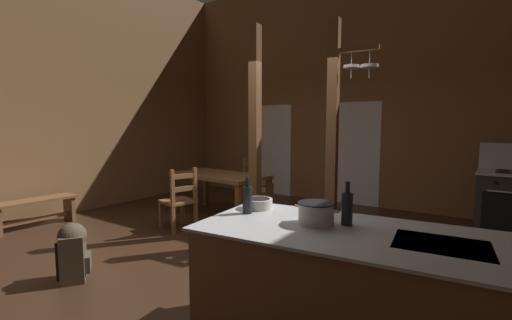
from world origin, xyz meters
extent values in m
cube|color=#382316|center=(0.00, 0.00, -0.05)|extent=(8.17, 7.76, 0.10)
cube|color=brown|center=(0.00, 3.55, 2.34)|extent=(8.17, 0.14, 4.68)
cube|color=brown|center=(-3.75, 0.00, 2.34)|extent=(0.14, 7.76, 4.68)
cube|color=white|center=(-1.66, 3.48, 1.02)|extent=(1.00, 0.01, 2.05)
cube|color=white|center=(0.37, 3.48, 1.02)|extent=(0.84, 0.01, 2.05)
cube|color=brown|center=(1.82, -1.10, 0.43)|extent=(2.18, 1.10, 0.87)
cube|color=silver|center=(1.82, -1.10, 0.88)|extent=(2.24, 1.16, 0.02)
cube|color=black|center=(2.29, -1.06, 0.89)|extent=(0.56, 0.45, 0.00)
cylinder|color=black|center=(2.69, 2.55, 0.94)|extent=(0.21, 0.21, 0.01)
cylinder|color=black|center=(2.70, 2.85, 0.94)|extent=(0.21, 0.21, 0.01)
cylinder|color=black|center=(2.60, 2.30, 0.82)|extent=(0.05, 0.03, 0.04)
cube|color=brown|center=(0.68, 1.29, 1.51)|extent=(0.15, 0.15, 3.03)
cube|color=brown|center=(0.94, 1.31, 2.59)|extent=(0.66, 0.14, 0.06)
cylinder|color=silver|center=(0.92, 1.31, 2.49)|extent=(0.01, 0.01, 0.20)
cylinder|color=silver|center=(0.92, 1.31, 2.37)|extent=(0.23, 0.23, 0.04)
cylinder|color=silver|center=(0.92, 1.31, 2.29)|extent=(0.02, 0.02, 0.14)
cylinder|color=silver|center=(1.15, 1.33, 2.48)|extent=(0.01, 0.01, 0.22)
cylinder|color=silver|center=(1.15, 1.33, 2.35)|extent=(0.25, 0.25, 0.04)
cylinder|color=silver|center=(1.15, 1.33, 2.27)|extent=(0.02, 0.02, 0.14)
cube|color=brown|center=(-0.37, 0.92, 1.51)|extent=(0.14, 0.14, 3.03)
cube|color=brown|center=(-1.39, 1.30, 0.71)|extent=(1.77, 1.04, 0.06)
cube|color=brown|center=(-2.15, 1.76, 0.34)|extent=(0.09, 0.09, 0.68)
cube|color=brown|center=(-0.57, 1.62, 0.34)|extent=(0.09, 0.09, 0.68)
cube|color=brown|center=(-2.21, 0.98, 0.34)|extent=(0.09, 0.09, 0.68)
cube|color=brown|center=(-0.64, 0.85, 0.34)|extent=(0.09, 0.09, 0.68)
cube|color=brown|center=(-1.39, 0.31, 0.43)|extent=(0.53, 0.53, 0.04)
cube|color=brown|center=(-1.62, 0.17, 0.21)|extent=(0.06, 0.06, 0.41)
cube|color=brown|center=(-1.53, 0.54, 0.21)|extent=(0.06, 0.06, 0.41)
cube|color=brown|center=(-1.25, 0.08, 0.47)|extent=(0.06, 0.06, 0.95)
cube|color=brown|center=(-1.16, 0.45, 0.47)|extent=(0.06, 0.06, 0.95)
cube|color=brown|center=(-1.21, 0.26, 0.84)|extent=(0.12, 0.38, 0.07)
cube|color=brown|center=(-1.21, 0.26, 0.65)|extent=(0.12, 0.38, 0.07)
cube|color=brown|center=(-1.21, 2.26, 0.43)|extent=(0.54, 0.54, 0.04)
cube|color=brown|center=(-0.98, 2.39, 0.21)|extent=(0.06, 0.06, 0.41)
cube|color=brown|center=(-1.08, 2.03, 0.21)|extent=(0.06, 0.06, 0.41)
cube|color=brown|center=(-1.35, 2.49, 0.47)|extent=(0.06, 0.06, 0.95)
cube|color=brown|center=(-1.45, 2.13, 0.47)|extent=(0.06, 0.06, 0.95)
cube|color=brown|center=(-1.40, 2.31, 0.84)|extent=(0.13, 0.38, 0.07)
cube|color=brown|center=(-1.40, 2.31, 0.65)|extent=(0.13, 0.38, 0.07)
cube|color=brown|center=(-3.30, -0.88, 0.42)|extent=(0.41, 1.16, 0.04)
cube|color=brown|center=(-3.28, -0.37, 0.20)|extent=(0.31, 0.07, 0.40)
cube|color=brown|center=(-3.30, -0.88, 0.12)|extent=(0.10, 0.94, 0.06)
cube|color=#4C4233|center=(-0.97, -1.52, 0.24)|extent=(0.39, 0.36, 0.48)
cube|color=#4C4233|center=(-0.90, -1.42, 0.17)|extent=(0.22, 0.18, 0.17)
cylinder|color=black|center=(-1.12, -1.57, 0.24)|extent=(0.06, 0.06, 0.38)
cylinder|color=black|center=(-0.96, -1.68, 0.24)|extent=(0.06, 0.06, 0.38)
sphere|color=#4C4233|center=(-0.97, -1.52, 0.46)|extent=(0.38, 0.38, 0.27)
cylinder|color=silver|center=(1.50, -1.08, 0.96)|extent=(0.25, 0.25, 0.14)
cylinder|color=black|center=(1.50, -1.08, 1.03)|extent=(0.26, 0.26, 0.01)
cylinder|color=silver|center=(1.36, -1.08, 0.99)|extent=(0.05, 0.02, 0.02)
cylinder|color=silver|center=(1.64, -1.08, 0.99)|extent=(0.05, 0.02, 0.02)
cylinder|color=silver|center=(0.91, -0.93, 0.93)|extent=(0.24, 0.24, 0.08)
cylinder|color=black|center=(0.91, -0.93, 0.97)|extent=(0.19, 0.19, 0.00)
cylinder|color=#1E2328|center=(0.93, -1.11, 0.99)|extent=(0.08, 0.08, 0.21)
cylinder|color=#1E2328|center=(0.93, -1.11, 1.14)|extent=(0.03, 0.03, 0.07)
cylinder|color=#1E2328|center=(1.70, -0.98, 1.00)|extent=(0.08, 0.08, 0.23)
cylinder|color=#1E2328|center=(1.70, -0.98, 1.15)|extent=(0.03, 0.03, 0.08)
camera|label=1|loc=(2.48, -3.28, 1.58)|focal=24.03mm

